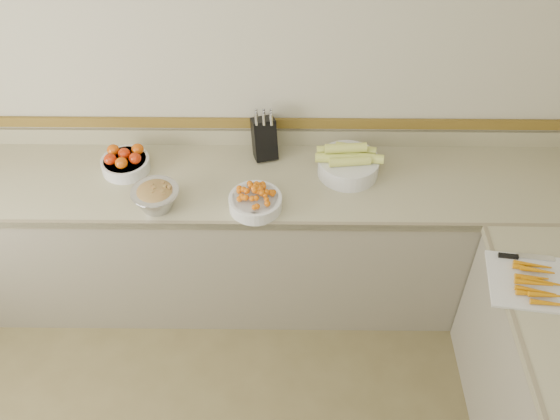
{
  "coord_description": "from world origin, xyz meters",
  "views": [
    {
      "loc": [
        0.37,
        -0.81,
        3.09
      ],
      "look_at": [
        0.35,
        1.35,
        1.0
      ],
      "focal_mm": 40.0,
      "sensor_mm": 36.0,
      "label": 1
    }
  ],
  "objects_px": {
    "tomato_bowl": "(125,162)",
    "corn_bowl": "(348,163)",
    "rhubarb_bowl": "(156,197)",
    "knife_block": "(264,138)",
    "cutting_board": "(537,282)",
    "cherry_tomato_bowl": "(255,200)"
  },
  "relations": [
    {
      "from": "tomato_bowl",
      "to": "rhubarb_bowl",
      "type": "height_order",
      "value": "rhubarb_bowl"
    },
    {
      "from": "corn_bowl",
      "to": "tomato_bowl",
      "type": "bearing_deg",
      "value": 179.22
    },
    {
      "from": "knife_block",
      "to": "cutting_board",
      "type": "bearing_deg",
      "value": -36.15
    },
    {
      "from": "tomato_bowl",
      "to": "corn_bowl",
      "type": "xyz_separation_m",
      "value": [
        1.19,
        -0.02,
        0.02
      ]
    },
    {
      "from": "knife_block",
      "to": "tomato_bowl",
      "type": "height_order",
      "value": "knife_block"
    },
    {
      "from": "knife_block",
      "to": "cutting_board",
      "type": "xyz_separation_m",
      "value": [
        1.25,
        -0.91,
        -0.11
      ]
    },
    {
      "from": "rhubarb_bowl",
      "to": "cherry_tomato_bowl",
      "type": "bearing_deg",
      "value": -0.02
    },
    {
      "from": "rhubarb_bowl",
      "to": "cutting_board",
      "type": "bearing_deg",
      "value": -15.33
    },
    {
      "from": "tomato_bowl",
      "to": "corn_bowl",
      "type": "relative_size",
      "value": 0.72
    },
    {
      "from": "cherry_tomato_bowl",
      "to": "cutting_board",
      "type": "height_order",
      "value": "cherry_tomato_bowl"
    },
    {
      "from": "knife_block",
      "to": "cherry_tomato_bowl",
      "type": "distance_m",
      "value": 0.43
    },
    {
      "from": "cherry_tomato_bowl",
      "to": "corn_bowl",
      "type": "xyz_separation_m",
      "value": [
        0.48,
        0.28,
        0.02
      ]
    },
    {
      "from": "knife_block",
      "to": "tomato_bowl",
      "type": "relative_size",
      "value": 1.15
    },
    {
      "from": "tomato_bowl",
      "to": "cutting_board",
      "type": "bearing_deg",
      "value": -21.42
    },
    {
      "from": "knife_block",
      "to": "corn_bowl",
      "type": "height_order",
      "value": "knife_block"
    },
    {
      "from": "rhubarb_bowl",
      "to": "cutting_board",
      "type": "distance_m",
      "value": 1.85
    },
    {
      "from": "tomato_bowl",
      "to": "cutting_board",
      "type": "relative_size",
      "value": 0.57
    },
    {
      "from": "knife_block",
      "to": "corn_bowl",
      "type": "bearing_deg",
      "value": -17.95
    },
    {
      "from": "cutting_board",
      "to": "rhubarb_bowl",
      "type": "bearing_deg",
      "value": 164.67
    },
    {
      "from": "tomato_bowl",
      "to": "rhubarb_bowl",
      "type": "relative_size",
      "value": 1.07
    },
    {
      "from": "rhubarb_bowl",
      "to": "knife_block",
      "type": "bearing_deg",
      "value": 38.4
    },
    {
      "from": "tomato_bowl",
      "to": "corn_bowl",
      "type": "distance_m",
      "value": 1.2
    }
  ]
}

